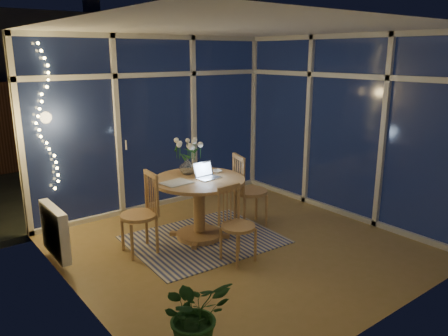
% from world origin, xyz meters
% --- Properties ---
extents(floor, '(4.00, 4.00, 0.00)m').
position_xyz_m(floor, '(0.00, 0.00, 0.00)').
color(floor, olive).
rests_on(floor, ground).
extents(ceiling, '(4.00, 4.00, 0.00)m').
position_xyz_m(ceiling, '(0.00, 0.00, 2.60)').
color(ceiling, silver).
rests_on(ceiling, wall_back).
extents(wall_back, '(4.00, 0.04, 2.60)m').
position_xyz_m(wall_back, '(0.00, 2.00, 1.30)').
color(wall_back, beige).
rests_on(wall_back, floor).
extents(wall_front, '(4.00, 0.04, 2.60)m').
position_xyz_m(wall_front, '(0.00, -2.00, 1.30)').
color(wall_front, beige).
rests_on(wall_front, floor).
extents(wall_left, '(0.04, 4.00, 2.60)m').
position_xyz_m(wall_left, '(-2.00, 0.00, 1.30)').
color(wall_left, beige).
rests_on(wall_left, floor).
extents(wall_right, '(0.04, 4.00, 2.60)m').
position_xyz_m(wall_right, '(2.00, 0.00, 1.30)').
color(wall_right, beige).
rests_on(wall_right, floor).
extents(window_wall_back, '(4.00, 0.10, 2.60)m').
position_xyz_m(window_wall_back, '(0.00, 1.96, 1.30)').
color(window_wall_back, silver).
rests_on(window_wall_back, floor).
extents(window_wall_right, '(0.10, 4.00, 2.60)m').
position_xyz_m(window_wall_right, '(1.96, 0.00, 1.30)').
color(window_wall_right, silver).
rests_on(window_wall_right, floor).
extents(radiator, '(0.10, 0.70, 0.58)m').
position_xyz_m(radiator, '(-1.94, 0.90, 0.40)').
color(radiator, white).
rests_on(radiator, wall_left).
extents(fairy_lights, '(0.24, 0.10, 1.85)m').
position_xyz_m(fairy_lights, '(-1.65, 1.88, 1.52)').
color(fairy_lights, '#F4CB61').
rests_on(fairy_lights, window_wall_back).
extents(garden_patio, '(12.00, 6.00, 0.10)m').
position_xyz_m(garden_patio, '(0.50, 5.00, -0.06)').
color(garden_patio, black).
rests_on(garden_patio, ground).
extents(garden_fence, '(11.00, 0.08, 1.80)m').
position_xyz_m(garden_fence, '(0.00, 5.50, 0.90)').
color(garden_fence, '#331D12').
rests_on(garden_fence, ground).
extents(neighbour_roof, '(7.00, 3.00, 2.20)m').
position_xyz_m(neighbour_roof, '(0.30, 8.50, 2.20)').
color(neighbour_roof, '#32353D').
rests_on(neighbour_roof, ground).
extents(garden_shrubs, '(0.90, 0.90, 0.90)m').
position_xyz_m(garden_shrubs, '(-0.80, 3.40, 0.45)').
color(garden_shrubs, black).
rests_on(garden_shrubs, ground).
extents(rug, '(1.90, 1.56, 0.01)m').
position_xyz_m(rug, '(-0.24, 0.41, 0.01)').
color(rug, beige).
rests_on(rug, floor).
extents(dining_table, '(1.24, 1.24, 0.80)m').
position_xyz_m(dining_table, '(-0.24, 0.51, 0.40)').
color(dining_table, '#A37049').
rests_on(dining_table, floor).
extents(chair_left, '(0.50, 0.50, 0.99)m').
position_xyz_m(chair_left, '(-1.05, 0.60, 0.50)').
color(chair_left, '#A37049').
rests_on(chair_left, floor).
extents(chair_right, '(0.60, 0.60, 1.03)m').
position_xyz_m(chair_right, '(0.57, 0.44, 0.52)').
color(chair_right, '#A37049').
rests_on(chair_right, floor).
extents(chair_front, '(0.43, 0.43, 0.89)m').
position_xyz_m(chair_front, '(-0.26, -0.30, 0.45)').
color(chair_front, '#A37049').
rests_on(chair_front, floor).
extents(laptop, '(0.31, 0.28, 0.21)m').
position_xyz_m(laptop, '(-0.13, 0.45, 0.91)').
color(laptop, silver).
rests_on(laptop, dining_table).
extents(flower_vase, '(0.21, 0.21, 0.21)m').
position_xyz_m(flower_vase, '(-0.23, 0.79, 0.90)').
color(flower_vase, white).
rests_on(flower_vase, dining_table).
extents(bowl, '(0.16, 0.16, 0.04)m').
position_xyz_m(bowl, '(0.12, 0.61, 0.82)').
color(bowl, white).
rests_on(bowl, dining_table).
extents(newspapers, '(0.40, 0.35, 0.01)m').
position_xyz_m(newspapers, '(-0.53, 0.53, 0.81)').
color(newspapers, silver).
rests_on(newspapers, dining_table).
extents(phone, '(0.11, 0.07, 0.01)m').
position_xyz_m(phone, '(-0.16, 0.37, 0.80)').
color(phone, black).
rests_on(phone, dining_table).
extents(potted_plant, '(0.60, 0.54, 0.76)m').
position_xyz_m(potted_plant, '(-1.64, -1.46, 0.38)').
color(potted_plant, '#18441A').
rests_on(potted_plant, floor).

